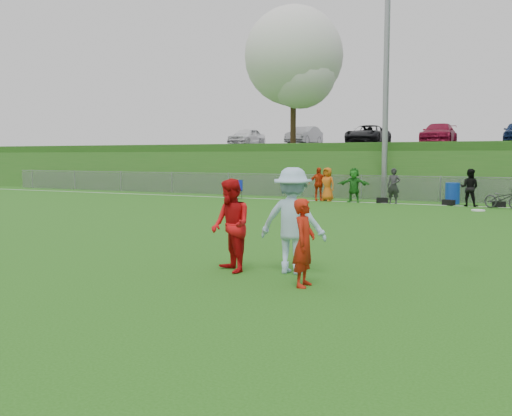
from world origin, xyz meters
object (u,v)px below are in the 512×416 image
Objects in this scene: recycling_bin at (452,193)px; bicycle at (503,198)px; player_blue at (293,221)px; player_red_center at (231,226)px; frisbee at (478,210)px; player_red_left at (304,243)px.

recycling_bin reaches higher than bicycle.
player_blue reaches higher than bicycle.
frisbee is at bearing 60.78° from player_red_center.
recycling_bin is at bearing -95.27° from player_blue.
player_red_left reaches higher than frisbee.
player_blue reaches higher than player_red_center.
player_blue reaches higher than frisbee.
bicycle is (3.97, 16.92, -0.46)m from player_red_center.
bicycle is at bearing 115.95° from player_red_center.
player_blue is at bearing 60.67° from player_red_center.
frisbee is at bearing -150.15° from bicycle.
frisbee is 17.12m from recycling_bin.
frisbee is (3.22, 1.28, 0.23)m from player_blue.
player_red_center is (-1.74, 0.53, 0.15)m from player_red_left.
player_red_center is 18.70m from recycling_bin.
player_red_left is at bearing -158.80° from bicycle.
player_red_center reaches higher than bicycle.
player_red_left is at bearing 22.20° from player_red_center.
player_blue is at bearing 28.51° from player_red_left.
frisbee is (2.59, 2.25, 0.48)m from player_red_left.
recycling_bin is at bearing 98.93° from frisbee.
player_red_center is 4.67m from frisbee.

